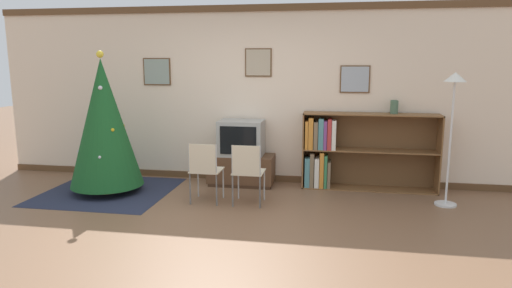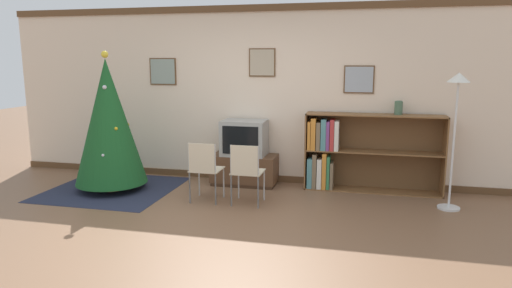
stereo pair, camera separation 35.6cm
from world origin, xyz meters
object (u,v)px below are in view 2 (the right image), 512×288
tv_console (244,169)px  bookshelf (347,152)px  vase (399,108)px  standing_lamp (457,105)px  folding_chair_right (246,170)px  christmas_tree (109,122)px  folding_chair_left (205,168)px  television (244,138)px

tv_console → bookshelf: bearing=2.9°
tv_console → vase: (2.22, 0.12, 0.99)m
vase → standing_lamp: bearing=-45.8°
folding_chair_right → vase: vase is taller
christmas_tree → vase: size_ratio=10.30×
christmas_tree → folding_chair_left: bearing=-9.8°
christmas_tree → bookshelf: 3.49m
tv_console → folding_chair_left: (-0.29, -0.99, 0.24)m
bookshelf → christmas_tree: bearing=-166.6°
folding_chair_left → vase: 2.85m
tv_console → folding_chair_left: 1.06m
bookshelf → tv_console: bearing=-177.1°
television → folding_chair_left: 1.06m
folding_chair_right → christmas_tree: bearing=172.8°
bookshelf → standing_lamp: 1.66m
bookshelf → standing_lamp: size_ratio=1.12×
tv_console → folding_chair_right: 1.06m
christmas_tree → television: bearing=21.6°
bookshelf → vase: 0.96m
television → bookshelf: size_ratio=0.34×
christmas_tree → tv_console: 2.12m
television → bookshelf: bookshelf is taller
folding_chair_left → vase: vase is taller
vase → television: bearing=-176.7°
tv_console → bookshelf: (1.53, 0.08, 0.32)m
folding_chair_right → standing_lamp: size_ratio=0.47×
folding_chair_left → tv_console: bearing=73.9°
television → vase: vase is taller
tv_console → bookshelf: 1.57m
folding_chair_left → folding_chair_right: size_ratio=1.00×
tv_console → vase: bearing=3.2°
christmas_tree → television: size_ratio=3.03×
christmas_tree → folding_chair_right: (2.12, -0.27, -0.53)m
tv_console → television: television is taller
christmas_tree → television: (1.83, 0.72, -0.28)m
television → standing_lamp: size_ratio=0.38×
folding_chair_left → folding_chair_right: (0.58, 0.00, 0.00)m
television → folding_chair_left: bearing=-106.2°
standing_lamp → television: bearing=169.5°
christmas_tree → standing_lamp: bearing=2.4°
christmas_tree → bookshelf: size_ratio=1.03×
christmas_tree → standing_lamp: christmas_tree is taller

